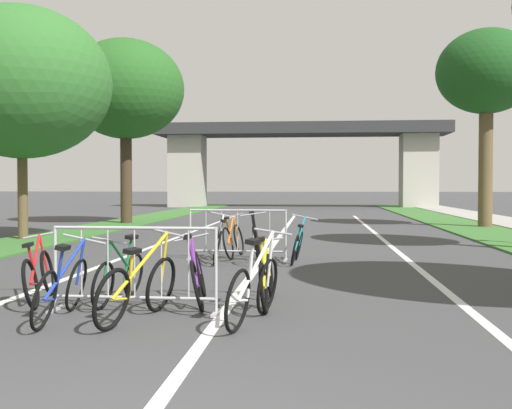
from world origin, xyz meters
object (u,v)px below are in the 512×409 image
object	(u,v)px
bicycle_orange_3	(233,240)
bicycle_silver_7	(218,244)
bicycle_yellow_10	(267,279)
tree_right_pine_near	(487,74)
bicycle_yellow_0	(139,288)
bicycle_green_8	(120,276)
bicycle_purple_2	(198,277)
bicycle_white_6	(254,289)
bicycle_red_4	(39,276)
tree_left_oak_near	(21,83)
tree_left_cypress_far	(126,90)
bicycle_black_9	(256,243)
crowd_barrier_second	(238,235)
bicycle_teal_5	(298,245)
bicycle_blue_1	(62,288)
crowd_barrier_nearest	(134,270)

from	to	relation	value
bicycle_orange_3	bicycle_silver_7	distance (m)	0.94
bicycle_yellow_10	tree_right_pine_near	bearing A→B (deg)	66.27
tree_right_pine_near	bicycle_silver_7	bearing A→B (deg)	-125.87
bicycle_yellow_0	bicycle_green_8	world-z (taller)	bicycle_yellow_0
bicycle_purple_2	bicycle_green_8	size ratio (longest dim) A/B	1.09
bicycle_white_6	bicycle_silver_7	world-z (taller)	bicycle_white_6
bicycle_purple_2	bicycle_red_4	bearing A→B (deg)	172.34
bicycle_orange_3	bicycle_silver_7	bearing A→B (deg)	-95.77
tree_left_oak_near	tree_left_cypress_far	xyz separation A→B (m)	(0.63, 7.61, 0.94)
bicycle_orange_3	bicycle_black_9	size ratio (longest dim) A/B	0.95
bicycle_purple_2	bicycle_silver_7	distance (m)	4.48
bicycle_yellow_0	bicycle_purple_2	size ratio (longest dim) A/B	1.02
bicycle_red_4	tree_left_cypress_far	bearing A→B (deg)	90.42
bicycle_orange_3	bicycle_yellow_10	world-z (taller)	bicycle_orange_3
bicycle_orange_3	bicycle_white_6	xyz separation A→B (m)	(1.09, -6.43, 0.01)
bicycle_silver_7	bicycle_yellow_0	bearing A→B (deg)	-99.75
bicycle_yellow_0	crowd_barrier_second	bearing A→B (deg)	100.45
bicycle_orange_3	bicycle_red_4	xyz separation A→B (m)	(-1.87, -5.42, -0.03)
tree_right_pine_near	bicycle_white_6	world-z (taller)	tree_right_pine_near
bicycle_purple_2	bicycle_teal_5	xyz separation A→B (m)	(1.15, 4.54, -0.01)
bicycle_teal_5	bicycle_silver_7	bearing A→B (deg)	-173.68
bicycle_black_9	bicycle_blue_1	bearing A→B (deg)	64.90
bicycle_yellow_0	bicycle_white_6	xyz separation A→B (m)	(1.32, 0.01, 0.01)
crowd_barrier_nearest	bicycle_black_9	world-z (taller)	crowd_barrier_nearest
bicycle_purple_2	bicycle_yellow_10	bearing A→B (deg)	-7.09
bicycle_yellow_10	bicycle_green_8	bearing A→B (deg)	179.87
bicycle_yellow_0	bicycle_green_8	bearing A→B (deg)	131.70
crowd_barrier_second	bicycle_orange_3	size ratio (longest dim) A/B	1.25
tree_right_pine_near	bicycle_white_6	bearing A→B (deg)	-112.19
tree_left_oak_near	bicycle_teal_5	distance (m)	9.85
tree_right_pine_near	bicycle_teal_5	bearing A→B (deg)	-120.30
bicycle_yellow_10	crowd_barrier_nearest	bearing A→B (deg)	-160.02
bicycle_green_8	bicycle_white_6	bearing A→B (deg)	156.72
bicycle_teal_5	bicycle_yellow_10	xyz separation A→B (m)	(-0.26, -4.52, -0.00)
bicycle_yellow_0	bicycle_yellow_10	size ratio (longest dim) A/B	1.05
bicycle_teal_5	bicycle_black_9	bearing A→B (deg)	-174.31
bicycle_purple_2	bicycle_silver_7	bearing A→B (deg)	87.02
bicycle_yellow_0	bicycle_yellow_10	bearing A→B (deg)	52.22
bicycle_red_4	bicycle_silver_7	size ratio (longest dim) A/B	0.98
tree_left_cypress_far	crowd_barrier_nearest	bearing A→B (deg)	-72.60
bicycle_blue_1	bicycle_orange_3	bearing A→B (deg)	77.07
tree_left_cypress_far	bicycle_purple_2	distance (m)	18.31
tree_right_pine_near	bicycle_teal_5	distance (m)	13.87
tree_right_pine_near	bicycle_silver_7	distance (m)	14.74
tree_left_oak_near	bicycle_green_8	size ratio (longest dim) A/B	4.13
crowd_barrier_nearest	bicycle_yellow_0	size ratio (longest dim) A/B	1.18
crowd_barrier_nearest	bicycle_red_4	size ratio (longest dim) A/B	1.23
tree_right_pine_near	bicycle_purple_2	xyz separation A→B (m)	(-7.64, -15.64, -5.21)
tree_right_pine_near	bicycle_red_4	distance (m)	19.19
bicycle_yellow_0	bicycle_red_4	xyz separation A→B (m)	(-1.64, 1.02, -0.02)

